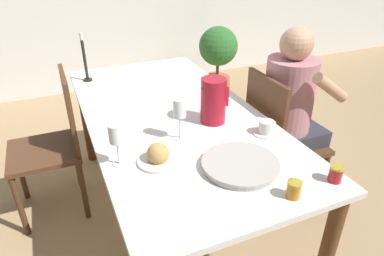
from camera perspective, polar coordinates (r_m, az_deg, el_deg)
ground_plane at (r=2.37m, az=-2.79°, el=-14.00°), size 20.00×20.00×0.00m
dining_table at (r=1.98m, az=-3.23°, el=0.01°), size 0.93×1.89×0.75m
chair_person_side at (r=2.23m, az=14.11°, el=-1.93°), size 0.42×0.42×0.94m
chair_opposite at (r=2.31m, az=-21.95°, el=-2.20°), size 0.42×0.42×0.94m
person_seated at (r=2.20m, az=16.34°, el=3.53°), size 0.39×0.41×1.20m
red_pitcher at (r=1.80m, az=3.57°, el=4.60°), size 0.16×0.13×0.24m
wine_glass_water at (r=1.62m, az=-2.08°, el=3.05°), size 0.06×0.06×0.21m
wine_glass_juice at (r=1.46m, az=-12.51°, el=-1.32°), size 0.06×0.06×0.20m
teacup_near_person at (r=1.76m, az=12.26°, el=-0.04°), size 0.13×0.13×0.07m
serving_tray at (r=1.49m, az=8.06°, el=-6.05°), size 0.34×0.34×0.03m
bread_plate at (r=1.51m, az=-5.66°, el=-4.62°), size 0.19×0.19×0.10m
jam_jar_amber at (r=1.37m, az=16.62°, el=-9.69°), size 0.06×0.06×0.07m
jam_jar_red at (r=1.50m, az=22.84°, el=-6.95°), size 0.06×0.06×0.07m
candlestick_tall at (r=2.47m, az=-17.37°, el=10.37°), size 0.06×0.06×0.33m
potted_plant at (r=4.13m, az=4.37°, el=12.66°), size 0.46×0.46×0.74m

